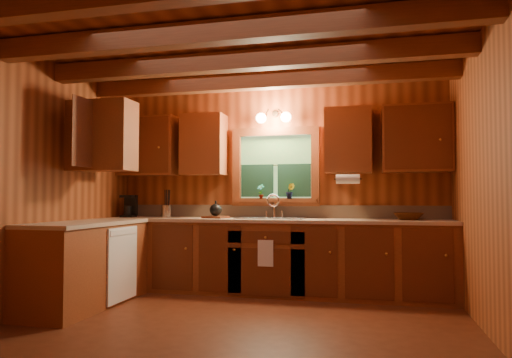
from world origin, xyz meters
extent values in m
plane|color=#522514|center=(0.00, 0.00, 0.00)|extent=(4.20, 4.20, 0.00)
plane|color=brown|center=(0.00, 0.00, 2.60)|extent=(4.20, 4.20, 0.00)
plane|color=brown|center=(0.00, 1.90, 1.30)|extent=(4.20, 0.00, 4.20)
plane|color=brown|center=(0.00, -1.90, 1.30)|extent=(4.20, 0.00, 4.20)
plane|color=brown|center=(-2.10, 0.00, 1.30)|extent=(0.00, 3.80, 3.80)
plane|color=brown|center=(2.10, 0.00, 1.30)|extent=(0.00, 3.80, 3.80)
cube|color=brown|center=(0.00, -0.40, 2.49)|extent=(4.20, 0.14, 0.18)
cube|color=brown|center=(0.00, 0.40, 2.49)|extent=(4.20, 0.14, 0.18)
cube|color=brown|center=(0.00, 1.20, 2.49)|extent=(4.20, 0.14, 0.18)
cube|color=brown|center=(0.00, 1.59, 0.43)|extent=(4.20, 0.62, 0.86)
cube|color=brown|center=(-1.79, 0.48, 0.43)|extent=(0.62, 1.60, 0.86)
cube|color=tan|center=(0.00, 1.59, 0.88)|extent=(4.20, 0.66, 0.04)
cube|color=tan|center=(-1.78, 0.48, 0.88)|extent=(0.64, 1.60, 0.04)
cube|color=tan|center=(0.00, 1.89, 0.98)|extent=(4.20, 0.02, 0.16)
cube|color=white|center=(-1.47, 0.68, 0.43)|extent=(0.02, 0.60, 0.80)
cube|color=brown|center=(-1.70, 1.73, 1.84)|extent=(0.78, 0.34, 0.78)
cube|color=brown|center=(-0.92, 1.73, 1.84)|extent=(0.55, 0.34, 0.78)
cube|color=brown|center=(0.92, 1.73, 1.84)|extent=(0.55, 0.34, 0.78)
cube|color=brown|center=(1.70, 1.73, 1.84)|extent=(0.78, 0.34, 0.78)
cube|color=brown|center=(-1.93, 0.68, 1.84)|extent=(0.34, 1.10, 0.78)
cube|color=brown|center=(0.00, 1.86, 2.00)|extent=(1.12, 0.08, 0.10)
cube|color=brown|center=(0.00, 1.86, 1.10)|extent=(1.12, 0.08, 0.10)
cube|color=brown|center=(-0.51, 1.86, 1.55)|extent=(0.10, 0.08, 0.80)
cube|color=brown|center=(0.51, 1.86, 1.55)|extent=(0.10, 0.08, 0.80)
cube|color=#41712F|center=(0.00, 1.90, 1.55)|extent=(0.92, 0.01, 0.80)
cube|color=#123529|center=(-0.24, 1.87, 1.37)|extent=(0.42, 0.02, 0.42)
cube|color=#123529|center=(0.24, 1.87, 1.37)|extent=(0.42, 0.02, 0.42)
cylinder|color=black|center=(0.00, 1.87, 1.57)|extent=(0.92, 0.01, 0.01)
cube|color=brown|center=(0.00, 1.82, 1.12)|extent=(1.06, 0.14, 0.04)
cylinder|color=black|center=(0.00, 1.86, 2.23)|extent=(0.08, 0.03, 0.08)
cylinder|color=black|center=(-0.10, 1.80, 2.23)|extent=(0.09, 0.17, 0.08)
cylinder|color=black|center=(0.10, 1.80, 2.23)|extent=(0.09, 0.17, 0.08)
sphere|color=#FFE0A5|center=(-0.16, 1.74, 2.16)|extent=(0.13, 0.13, 0.13)
sphere|color=#FFE0A5|center=(0.16, 1.74, 2.16)|extent=(0.13, 0.13, 0.13)
cylinder|color=white|center=(0.92, 1.53, 1.37)|extent=(0.27, 0.11, 0.11)
cube|color=white|center=(0.00, 1.26, 0.52)|extent=(0.18, 0.01, 0.30)
cube|color=silver|center=(0.00, 1.60, 0.91)|extent=(0.82, 0.48, 0.02)
cube|color=#262628|center=(-0.19, 1.60, 0.84)|extent=(0.34, 0.40, 0.14)
cube|color=#262628|center=(0.19, 1.60, 0.84)|extent=(0.34, 0.40, 0.14)
cylinder|color=silver|center=(0.00, 1.78, 1.01)|extent=(0.04, 0.04, 0.22)
torus|color=silver|center=(0.00, 1.72, 1.12)|extent=(0.16, 0.02, 0.16)
cube|color=black|center=(-1.91, 1.59, 0.91)|extent=(0.16, 0.20, 0.03)
cube|color=black|center=(-1.91, 1.66, 1.05)|extent=(0.16, 0.07, 0.27)
cube|color=black|center=(-1.91, 1.57, 1.17)|extent=(0.16, 0.18, 0.04)
cylinder|color=black|center=(-1.91, 1.56, 0.99)|extent=(0.10, 0.10, 0.12)
cylinder|color=silver|center=(-1.40, 1.67, 0.98)|extent=(0.13, 0.13, 0.16)
cylinder|color=black|center=(-1.42, 1.65, 1.14)|extent=(0.03, 0.04, 0.23)
cylinder|color=black|center=(-1.40, 1.67, 1.14)|extent=(0.01, 0.01, 0.23)
cylinder|color=black|center=(-1.39, 1.68, 1.14)|extent=(0.03, 0.04, 0.23)
cylinder|color=black|center=(-1.37, 1.68, 1.14)|extent=(0.04, 0.06, 0.23)
cube|color=#572512|center=(-0.70, 1.55, 0.91)|extent=(0.34, 0.29, 0.03)
sphere|color=black|center=(-0.70, 1.55, 1.00)|extent=(0.15, 0.15, 0.15)
cylinder|color=black|center=(-0.70, 1.55, 1.10)|extent=(0.02, 0.02, 0.04)
imported|color=#48230C|center=(1.59, 1.66, 0.94)|extent=(0.36, 0.36, 0.08)
imported|color=#572512|center=(-0.17, 1.79, 1.23)|extent=(0.11, 0.10, 0.19)
imported|color=#572512|center=(0.20, 1.81, 1.24)|extent=(0.12, 0.10, 0.20)
camera|label=1|loc=(1.13, -3.94, 1.15)|focal=32.59mm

